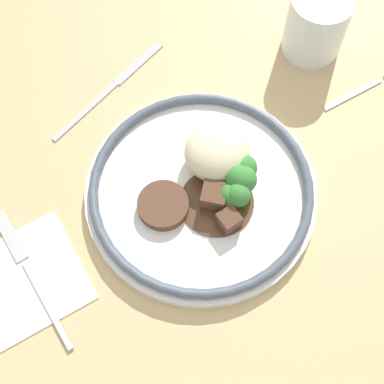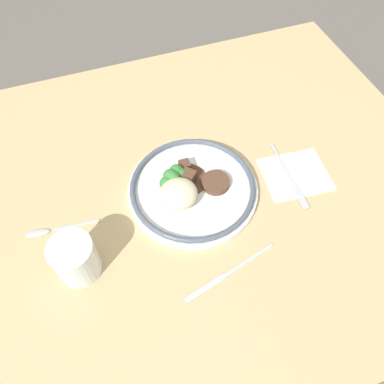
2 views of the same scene
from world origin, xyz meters
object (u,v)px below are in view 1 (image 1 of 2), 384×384
object	(u,v)px
fork	(25,264)
knife	(114,86)
juice_glass	(316,26)
plate	(205,186)

from	to	relation	value
fork	knife	size ratio (longest dim) A/B	0.94
knife	juice_glass	bearing A→B (deg)	-35.82
juice_glass	knife	size ratio (longest dim) A/B	0.44
plate	juice_glass	distance (m)	0.28
plate	fork	world-z (taller)	plate
juice_glass	fork	world-z (taller)	juice_glass
fork	knife	distance (m)	0.27
juice_glass	knife	world-z (taller)	juice_glass
juice_glass	fork	xyz separation A→B (m)	(-0.49, -0.05, -0.04)
plate	fork	distance (m)	0.23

